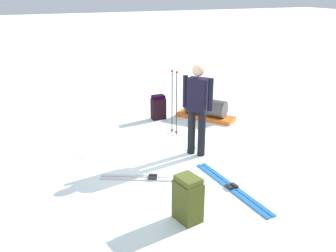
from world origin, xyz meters
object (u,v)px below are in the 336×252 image
object	(u,v)px
ski_pair_near	(232,187)
backpack_bright	(188,199)
skier_standing	(197,105)
ski_poles_planted_near	(193,113)
gear_sled	(206,109)
ski_poles_planted_far	(174,100)
backpack_large_dark	(158,107)
ski_pair_far	(153,178)

from	to	relation	value
ski_pair_near	backpack_bright	distance (m)	1.14
skier_standing	backpack_bright	distance (m)	2.18
ski_poles_planted_near	gear_sled	xyz separation A→B (m)	(1.51, -1.11, -0.53)
skier_standing	ski_poles_planted_far	distance (m)	1.11
ski_poles_planted_near	ski_pair_near	bearing A→B (deg)	177.12
ski_pair_near	ski_poles_planted_near	size ratio (longest dim) A/B	1.32
backpack_large_dark	gear_sled	world-z (taller)	backpack_large_dark
backpack_large_dark	ski_poles_planted_near	distance (m)	1.98
ski_pair_near	backpack_large_dark	xyz separation A→B (m)	(3.43, -0.15, 0.27)
backpack_bright	ski_poles_planted_near	world-z (taller)	ski_poles_planted_near
skier_standing	gear_sled	bearing A→B (deg)	-33.68
ski_pair_near	ski_pair_far	world-z (taller)	same
skier_standing	ski_pair_far	xyz separation A→B (m)	(-0.57, 1.08, -0.94)
backpack_large_dark	ski_pair_far	bearing A→B (deg)	156.34
skier_standing	ski_poles_planted_far	xyz separation A→B (m)	(1.09, -0.04, -0.20)
skier_standing	ski_pair_near	distance (m)	1.63
ski_poles_planted_near	backpack_large_dark	bearing A→B (deg)	-2.14
ski_pair_far	gear_sled	size ratio (longest dim) A/B	1.19
skier_standing	backpack_bright	world-z (taller)	skier_standing
skier_standing	backpack_bright	xyz separation A→B (m)	(-1.80, 1.05, -0.64)
gear_sled	ski_pair_near	bearing A→B (deg)	158.58
backpack_bright	ski_pair_far	bearing A→B (deg)	1.30
backpack_large_dark	gear_sled	size ratio (longest dim) A/B	0.42
skier_standing	ski_poles_planted_near	xyz separation A→B (m)	(0.17, -0.01, -0.19)
backpack_large_dark	ski_poles_planted_far	distance (m)	1.12
skier_standing	backpack_large_dark	xyz separation A→B (m)	(2.10, -0.09, -0.67)
skier_standing	ski_pair_near	xyz separation A→B (m)	(-1.33, 0.06, -0.94)
backpack_large_dark	ski_poles_planted_far	xyz separation A→B (m)	(-1.01, 0.05, 0.47)
ski_poles_planted_near	ski_poles_planted_far	world-z (taller)	ski_poles_planted_near
ski_poles_planted_far	gear_sled	size ratio (longest dim) A/B	1.00
ski_poles_planted_near	gear_sled	bearing A→B (deg)	-36.30
ski_poles_planted_far	gear_sled	distance (m)	1.34
ski_pair_far	backpack_large_dark	size ratio (longest dim) A/B	2.81
backpack_large_dark	ski_poles_planted_near	bearing A→B (deg)	177.86
skier_standing	ski_poles_planted_near	bearing A→B (deg)	-4.59
skier_standing	gear_sled	world-z (taller)	skier_standing
ski_pair_far	backpack_large_dark	bearing A→B (deg)	-23.66
backpack_large_dark	ski_poles_planted_near	world-z (taller)	ski_poles_planted_near
ski_pair_far	backpack_large_dark	distance (m)	2.92
skier_standing	ski_poles_planted_far	bearing A→B (deg)	-2.07
skier_standing	ski_pair_far	world-z (taller)	skier_standing
ski_pair_near	gear_sled	distance (m)	3.24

